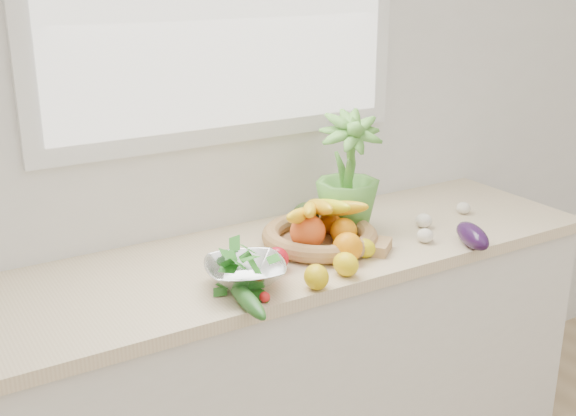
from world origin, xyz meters
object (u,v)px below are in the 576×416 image
apple (277,259)px  eggplant (472,236)px  cucumber (246,299)px  colander_with_spinach (245,267)px  potted_herb (348,170)px  fruit_basket (319,230)px

apple → eggplant: size_ratio=0.39×
cucumber → colander_with_spinach: 0.13m
cucumber → potted_herb: bearing=30.3°
eggplant → potted_herb: (-0.26, 0.33, 0.18)m
apple → potted_herb: bearing=23.5°
apple → cucumber: 0.25m
potted_herb → colander_with_spinach: size_ratio=1.35×
fruit_basket → colander_with_spinach: 0.38m
cucumber → potted_herb: size_ratio=0.65×
eggplant → potted_herb: potted_herb is taller
fruit_basket → colander_with_spinach: (-0.35, -0.15, 0.01)m
eggplant → potted_herb: size_ratio=0.48×
cucumber → colander_with_spinach: (0.06, 0.11, 0.04)m
colander_with_spinach → fruit_basket: bearing=23.5°
apple → eggplant: bearing=-14.9°
potted_herb → apple: bearing=-156.5°
eggplant → cucumber: (-0.82, 0.00, -0.01)m
potted_herb → colander_with_spinach: potted_herb is taller
apple → fruit_basket: size_ratio=0.15×
colander_with_spinach → potted_herb: bearing=23.1°
apple → potted_herb: size_ratio=0.19×
apple → colander_with_spinach: 0.15m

